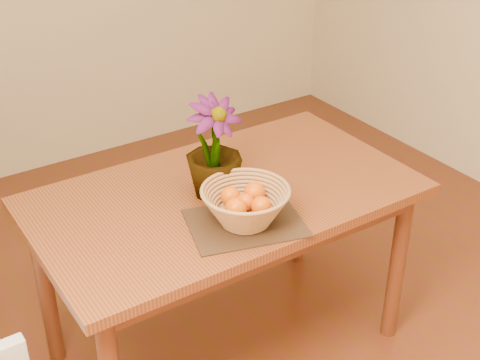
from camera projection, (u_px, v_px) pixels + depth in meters
table at (225, 211)px, 2.49m from camera, size 1.40×0.80×0.75m
placemat at (245, 223)px, 2.26m from camera, size 0.44×0.38×0.01m
wicker_basket at (245, 207)px, 2.22m from camera, size 0.30×0.30×0.12m
orange_pile at (245, 201)px, 2.21m from camera, size 0.18×0.17×0.07m
potted_plant at (214, 148)px, 2.34m from camera, size 0.23×0.23×0.37m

